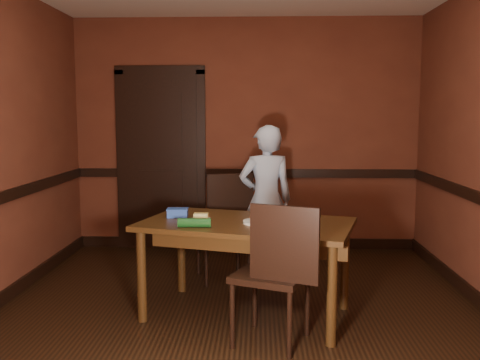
# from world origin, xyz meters

# --- Properties ---
(floor) EXTENTS (4.00, 4.50, 0.01)m
(floor) POSITION_xyz_m (0.00, 0.00, 0.00)
(floor) COLOR black
(floor) RESTS_ON ground
(wall_back) EXTENTS (4.00, 0.02, 2.70)m
(wall_back) POSITION_xyz_m (0.00, 2.25, 1.35)
(wall_back) COLOR #5B2A1B
(wall_back) RESTS_ON ground
(wall_front) EXTENTS (4.00, 0.02, 2.70)m
(wall_front) POSITION_xyz_m (0.00, -2.25, 1.35)
(wall_front) COLOR #5B2A1B
(wall_front) RESTS_ON ground
(dado_back) EXTENTS (4.00, 0.03, 0.10)m
(dado_back) POSITION_xyz_m (0.00, 2.23, 0.90)
(dado_back) COLOR black
(dado_back) RESTS_ON ground
(baseboard_back) EXTENTS (4.00, 0.03, 0.12)m
(baseboard_back) POSITION_xyz_m (0.00, 2.23, 0.06)
(baseboard_back) COLOR black
(baseboard_back) RESTS_ON ground
(door) EXTENTS (1.05, 0.07, 2.20)m
(door) POSITION_xyz_m (-1.00, 2.22, 1.09)
(door) COLOR black
(door) RESTS_ON ground
(dining_table) EXTENTS (1.80, 1.31, 0.76)m
(dining_table) POSITION_xyz_m (0.06, 0.07, 0.38)
(dining_table) COLOR #35200D
(dining_table) RESTS_ON floor
(chair_far) EXTENTS (0.58, 0.58, 1.00)m
(chair_far) POSITION_xyz_m (-0.19, 1.02, 0.50)
(chair_far) COLOR black
(chair_far) RESTS_ON floor
(chair_near) EXTENTS (0.61, 0.61, 1.00)m
(chair_near) POSITION_xyz_m (0.24, -0.43, 0.50)
(chair_near) COLOR black
(chair_near) RESTS_ON floor
(person) EXTENTS (0.60, 0.46, 1.49)m
(person) POSITION_xyz_m (0.23, 1.23, 0.74)
(person) COLOR #AEC7E4
(person) RESTS_ON floor
(sandwich_plate) EXTENTS (0.28, 0.28, 0.07)m
(sandwich_plate) POSITION_xyz_m (0.17, 0.02, 0.78)
(sandwich_plate) COLOR silver
(sandwich_plate) RESTS_ON dining_table
(sauce_jar) EXTENTS (0.07, 0.07, 0.08)m
(sauce_jar) POSITION_xyz_m (0.31, -0.00, 0.80)
(sauce_jar) COLOR #598E3F
(sauce_jar) RESTS_ON dining_table
(cheese_saucer) EXTENTS (0.15, 0.15, 0.05)m
(cheese_saucer) POSITION_xyz_m (-0.31, 0.16, 0.77)
(cheese_saucer) COLOR silver
(cheese_saucer) RESTS_ON dining_table
(food_tub) EXTENTS (0.18, 0.12, 0.07)m
(food_tub) POSITION_xyz_m (-0.51, 0.24, 0.79)
(food_tub) COLOR blue
(food_tub) RESTS_ON dining_table
(wrapped_veg) EXTENTS (0.25, 0.08, 0.07)m
(wrapped_veg) POSITION_xyz_m (-0.32, -0.15, 0.79)
(wrapped_veg) COLOR #124217
(wrapped_veg) RESTS_ON dining_table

